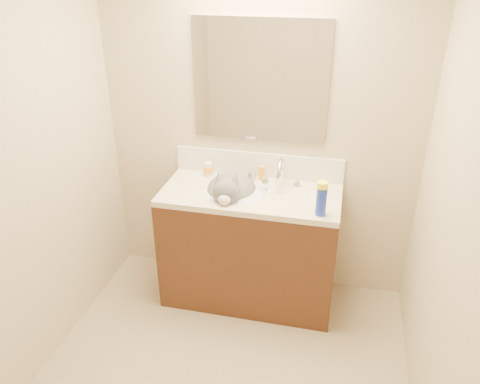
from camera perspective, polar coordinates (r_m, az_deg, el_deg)
The scene contains 16 objects.
room_shell at distance 2.00m, azimuth -4.30°, elevation 3.63°, with size 2.24×2.54×2.52m.
vanity_cabinet at distance 3.35m, azimuth 1.20°, elevation -6.90°, with size 1.20×0.55×0.82m, color #412212.
counter_slab at distance 3.13m, azimuth 1.27°, elevation -0.36°, with size 1.20×0.55×0.04m, color beige.
basin at distance 3.16m, azimuth -0.98°, elevation -1.19°, with size 0.45×0.36×0.14m, color silver.
faucet at distance 3.18m, azimuth 4.98°, elevation 2.11°, with size 0.28×0.20×0.21m.
cat at distance 3.16m, azimuth -1.12°, elevation 0.01°, with size 0.41×0.49×0.35m.
backsplash at distance 3.32m, azimuth 2.23°, elevation 3.36°, with size 1.20×0.02×0.18m, color silver.
mirror at distance 3.13m, azimuth 2.43°, elevation 13.30°, with size 0.90×0.02×0.80m, color white.
pill_bottle at distance 3.35m, azimuth -3.89°, elevation 2.81°, with size 0.05×0.05×0.10m, color white.
pill_label at distance 3.36m, azimuth -3.89°, elevation 2.77°, with size 0.07×0.07×0.04m, color orange.
silver_jar at distance 3.28m, azimuth 1.45°, elevation 1.96°, with size 0.06×0.06×0.07m, color #B7B7BC.
amber_bottle at distance 3.29m, azimuth 2.65°, elevation 2.35°, with size 0.04×0.04×0.10m, color gold.
toothbrush at distance 3.16m, azimuth 3.27°, elevation 0.32°, with size 0.02×0.15×0.01m, color white.
toothbrush_head at distance 3.15m, azimuth 3.27°, elevation 0.36°, with size 0.02×0.03×0.02m, color #6AB9E2.
spray_can at distance 2.86m, azimuth 9.86°, elevation -1.20°, with size 0.06×0.06×0.17m, color #1B34C1.
spray_cap at distance 2.81m, azimuth 10.04°, elevation 0.83°, with size 0.07×0.07×0.04m, color #F8FC1A.
Camera 1 is at (0.56, -1.75, 2.28)m, focal length 35.00 mm.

